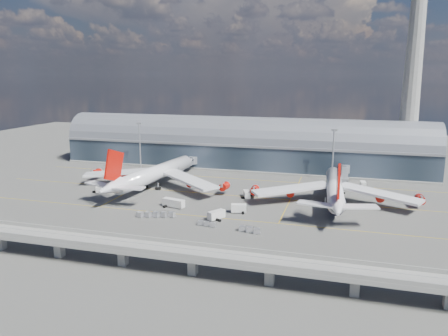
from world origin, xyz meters
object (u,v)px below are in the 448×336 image
(service_truck_3, at_px, (216,215))
(airliner_left, at_px, (153,174))
(floodlight_mast_right, at_px, (333,154))
(service_truck_5, at_px, (247,194))
(service_truck_4, at_px, (363,185))
(cargo_train_0, at_px, (206,224))
(control_tower, at_px, (413,72))
(service_truck_1, at_px, (239,208))
(service_truck_2, at_px, (174,203))
(service_truck_0, at_px, (100,188))
(floodlight_mast_left, at_px, (140,145))
(airliner_right, at_px, (335,190))
(cargo_train_2, at_px, (250,230))
(cargo_train_1, at_px, (156,215))

(service_truck_3, bearing_deg, airliner_left, 171.54)
(floodlight_mast_right, xyz_separation_m, service_truck_5, (-32.93, -36.50, -12.19))
(service_truck_4, distance_m, cargo_train_0, 86.13)
(control_tower, distance_m, cargo_train_0, 135.72)
(service_truck_1, height_order, service_truck_2, service_truck_2)
(floodlight_mast_right, relative_size, airliner_left, 0.34)
(control_tower, xyz_separation_m, service_truck_0, (-132.16, -73.14, -50.13))
(floodlight_mast_right, height_order, service_truck_1, floodlight_mast_right)
(control_tower, distance_m, service_truck_3, 129.05)
(floodlight_mast_right, distance_m, service_truck_4, 19.52)
(service_truck_1, distance_m, service_truck_4, 68.34)
(floodlight_mast_left, height_order, service_truck_1, floodlight_mast_left)
(airliner_right, xyz_separation_m, service_truck_5, (-35.40, -0.65, -4.37))
(service_truck_3, xyz_separation_m, service_truck_4, (51.05, 60.83, -0.17))
(airliner_right, bearing_deg, service_truck_5, 177.32)
(control_tower, bearing_deg, floodlight_mast_left, -168.28)
(floodlight_mast_right, height_order, service_truck_0, floodlight_mast_right)
(control_tower, height_order, airliner_right, control_tower)
(cargo_train_2, bearing_deg, service_truck_2, 49.39)
(cargo_train_0, bearing_deg, service_truck_4, -46.26)
(floodlight_mast_left, bearing_deg, service_truck_5, -28.56)
(floodlight_mast_right, bearing_deg, service_truck_3, -119.00)
(floodlight_mast_right, xyz_separation_m, service_truck_0, (-97.16, -45.14, -12.12))
(floodlight_mast_right, xyz_separation_m, airliner_left, (-77.05, -32.93, -7.09))
(cargo_train_2, bearing_deg, cargo_train_0, 71.12)
(service_truck_4, bearing_deg, control_tower, 51.97)
(airliner_left, height_order, service_truck_4, airliner_left)
(airliner_left, height_order, service_truck_2, airliner_left)
(floodlight_mast_left, distance_m, service_truck_4, 114.87)
(floodlight_mast_right, relative_size, airliner_right, 0.36)
(airliner_left, bearing_deg, floodlight_mast_left, 132.15)
(floodlight_mast_left, relative_size, service_truck_5, 4.10)
(floodlight_mast_left, bearing_deg, service_truck_3, -46.63)
(floodlight_mast_left, height_order, airliner_left, floodlight_mast_left)
(cargo_train_1, bearing_deg, service_truck_5, -21.85)
(service_truck_0, xyz_separation_m, service_truck_5, (64.22, 8.64, -0.06))
(floodlight_mast_left, xyz_separation_m, service_truck_2, (42.87, -57.53, -11.91))
(airliner_left, distance_m, service_truck_1, 52.07)
(floodlight_mast_right, xyz_separation_m, service_truck_3, (-36.98, -66.71, -12.02))
(airliner_left, bearing_deg, service_truck_1, -20.52)
(service_truck_2, relative_size, cargo_train_1, 0.67)
(floodlight_mast_right, bearing_deg, control_tower, 38.66)
(service_truck_4, bearing_deg, airliner_left, -169.80)
(cargo_train_0, bearing_deg, service_truck_5, -16.74)
(airliner_right, bearing_deg, floodlight_mast_right, 90.21)
(floodlight_mast_right, height_order, service_truck_5, floodlight_mast_right)
(control_tower, relative_size, service_truck_0, 13.92)
(floodlight_mast_right, bearing_deg, service_truck_1, -118.65)
(floodlight_mast_right, height_order, airliner_right, floodlight_mast_right)
(cargo_train_2, bearing_deg, floodlight_mast_left, 33.33)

